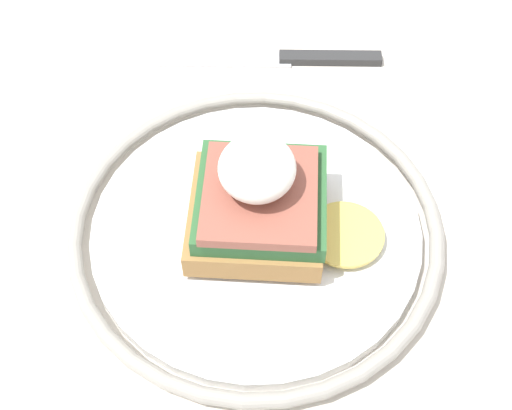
{
  "coord_description": "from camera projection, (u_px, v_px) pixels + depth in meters",
  "views": [
    {
      "loc": [
        -0.29,
        0.04,
        1.15
      ],
      "look_at": [
        -0.03,
        0.06,
        0.78
      ],
      "focal_mm": 50.0,
      "sensor_mm": 36.0,
      "label": 1
    }
  ],
  "objects": [
    {
      "name": "knife",
      "position": [
        286.0,
        59.0,
        0.58
      ],
      "size": [
        0.02,
        0.19,
        0.01
      ],
      "color": "#2D2D2D",
      "rests_on": "dining_table"
    },
    {
      "name": "dining_table",
      "position": [
        329.0,
        287.0,
        0.58
      ],
      "size": [
        0.99,
        0.92,
        0.75
      ],
      "color": "beige",
      "rests_on": "ground_plane"
    },
    {
      "name": "sandwich",
      "position": [
        260.0,
        199.0,
        0.45
      ],
      "size": [
        0.09,
        0.12,
        0.07
      ],
      "color": "#9E703D",
      "rests_on": "plate"
    },
    {
      "name": "plate",
      "position": [
        256.0,
        229.0,
        0.47
      ],
      "size": [
        0.25,
        0.25,
        0.02
      ],
      "color": "white",
      "rests_on": "dining_table"
    }
  ]
}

